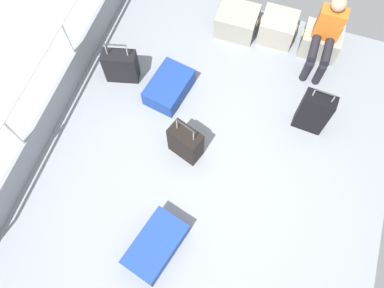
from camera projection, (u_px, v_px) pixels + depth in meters
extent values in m
cube|color=gray|center=(213.00, 160.00, 5.07)|extent=(4.40, 5.20, 0.06)
cube|color=gray|center=(56.00, 104.00, 5.11)|extent=(0.06, 5.20, 0.45)
cylinder|color=silver|center=(22.00, 141.00, 4.59)|extent=(0.04, 0.04, 1.00)
cylinder|color=silver|center=(73.00, 50.00, 5.12)|extent=(0.04, 0.04, 1.00)
cylinder|color=silver|center=(34.00, 70.00, 4.40)|extent=(0.04, 4.16, 0.04)
cube|color=gray|center=(237.00, 21.00, 5.70)|extent=(0.57, 0.49, 0.38)
torus|color=tan|center=(218.00, 13.00, 5.67)|extent=(0.02, 0.12, 0.12)
torus|color=tan|center=(257.00, 23.00, 5.60)|extent=(0.02, 0.12, 0.12)
cube|color=#9E9989|center=(278.00, 27.00, 5.65)|extent=(0.49, 0.46, 0.40)
torus|color=tan|center=(262.00, 19.00, 5.61)|extent=(0.02, 0.12, 0.12)
torus|color=tan|center=(296.00, 28.00, 5.54)|extent=(0.02, 0.12, 0.12)
cube|color=gray|center=(320.00, 41.00, 5.56)|extent=(0.53, 0.43, 0.38)
torus|color=tan|center=(303.00, 33.00, 5.52)|extent=(0.02, 0.12, 0.12)
torus|color=tan|center=(342.00, 43.00, 5.45)|extent=(0.02, 0.12, 0.12)
cube|color=orange|center=(330.00, 23.00, 5.14)|extent=(0.34, 0.20, 0.48)
sphere|color=tan|center=(339.00, 4.00, 4.81)|extent=(0.20, 0.20, 0.20)
cylinder|color=black|center=(327.00, 52.00, 5.20)|extent=(0.12, 0.40, 0.12)
cylinder|color=black|center=(319.00, 74.00, 5.34)|extent=(0.11, 0.11, 0.38)
cylinder|color=black|center=(314.00, 49.00, 5.22)|extent=(0.12, 0.40, 0.12)
cylinder|color=black|center=(306.00, 70.00, 5.36)|extent=(0.11, 0.11, 0.38)
cube|color=black|center=(186.00, 143.00, 4.84)|extent=(0.46, 0.35, 0.54)
cylinder|color=#A5A8AD|center=(177.00, 124.00, 4.52)|extent=(0.02, 0.02, 0.21)
cylinder|color=#A5A8AD|center=(194.00, 136.00, 4.46)|extent=(0.02, 0.02, 0.21)
cylinder|color=#2D2D2D|center=(185.00, 126.00, 4.40)|extent=(0.26, 0.10, 0.02)
cube|color=white|center=(191.00, 133.00, 4.81)|extent=(0.05, 0.02, 0.08)
cube|color=black|center=(314.00, 112.00, 4.92)|extent=(0.40, 0.22, 0.70)
cylinder|color=#A5A8AD|center=(314.00, 92.00, 4.56)|extent=(0.02, 0.02, 0.13)
cylinder|color=#A5A8AD|center=(334.00, 99.00, 4.52)|extent=(0.02, 0.02, 0.13)
cylinder|color=#2D2D2D|center=(325.00, 93.00, 4.48)|extent=(0.25, 0.04, 0.02)
cube|color=green|center=(321.00, 97.00, 4.75)|extent=(0.05, 0.01, 0.08)
cube|color=black|center=(121.00, 66.00, 5.31)|extent=(0.49, 0.31, 0.51)
cylinder|color=#A5A8AD|center=(106.00, 49.00, 4.98)|extent=(0.02, 0.02, 0.20)
cylinder|color=#A5A8AD|center=(127.00, 50.00, 4.97)|extent=(0.02, 0.02, 0.20)
cylinder|color=#2D2D2D|center=(115.00, 45.00, 4.89)|extent=(0.28, 0.09, 0.02)
cube|color=white|center=(120.00, 52.00, 5.21)|extent=(0.05, 0.02, 0.08)
cube|color=navy|center=(156.00, 246.00, 4.47)|extent=(0.62, 0.85, 0.27)
cube|color=white|center=(175.00, 217.00, 4.58)|extent=(0.05, 0.02, 0.08)
cube|color=navy|center=(169.00, 87.00, 5.32)|extent=(0.57, 0.75, 0.27)
cube|color=silver|center=(181.00, 65.00, 5.37)|extent=(0.05, 0.01, 0.08)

